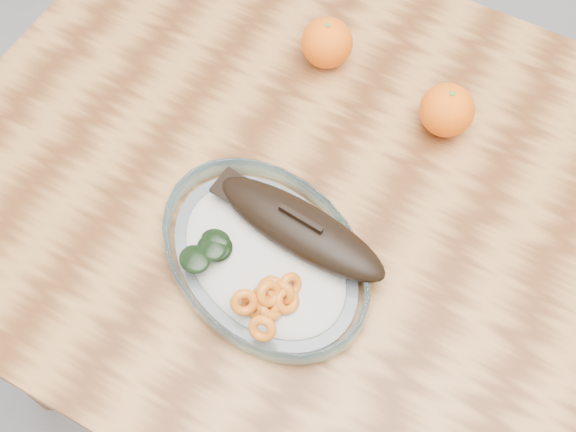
{
  "coord_description": "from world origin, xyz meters",
  "views": [
    {
      "loc": [
        0.1,
        -0.44,
        1.56
      ],
      "look_at": [
        -0.1,
        -0.07,
        0.77
      ],
      "focal_mm": 45.0,
      "sensor_mm": 36.0,
      "label": 1
    }
  ],
  "objects": [
    {
      "name": "orange_right",
      "position": [
        0.01,
        0.16,
        0.79
      ],
      "size": [
        0.07,
        0.07,
        0.07
      ],
      "primitive_type": "sphere",
      "color": "#FF5705",
      "rests_on": "dining_table"
    },
    {
      "name": "orange_left",
      "position": [
        -0.18,
        0.19,
        0.79
      ],
      "size": [
        0.07,
        0.07,
        0.07
      ],
      "primitive_type": "sphere",
      "color": "#FF5705",
      "rests_on": "dining_table"
    },
    {
      "name": "dining_table",
      "position": [
        0.0,
        0.0,
        0.65
      ],
      "size": [
        1.2,
        0.8,
        0.75
      ],
      "color": "#5B3015",
      "rests_on": "ground"
    },
    {
      "name": "ground",
      "position": [
        0.0,
        0.0,
        0.0
      ],
      "size": [
        3.0,
        3.0,
        0.0
      ],
      "primitive_type": "plane",
      "color": "slate",
      "rests_on": "ground"
    },
    {
      "name": "plated_meal",
      "position": [
        -0.1,
        -0.13,
        0.77
      ],
      "size": [
        0.69,
        0.69,
        0.08
      ],
      "rotation": [
        0.0,
        0.0,
        -0.37
      ],
      "color": "white",
      "rests_on": "dining_table"
    }
  ]
}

